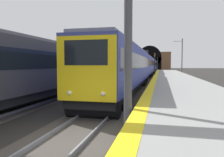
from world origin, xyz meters
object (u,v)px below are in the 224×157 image
at_px(train_adjacent_platform, 106,66).
at_px(railway_signal_mid, 155,62).
at_px(railway_signal_far, 157,63).
at_px(catenary_mast_near, 182,57).
at_px(train_main_approaching, 146,65).

relative_size(train_adjacent_platform, railway_signal_mid, 11.72).
height_order(railway_signal_far, catenary_mast_near, catenary_mast_near).
relative_size(train_adjacent_platform, railway_signal_far, 10.95).
distance_m(railway_signal_mid, catenary_mast_near, 5.86).
bearing_deg(train_adjacent_platform, railway_signal_far, 174.92).
xyz_separation_m(train_adjacent_platform, railway_signal_mid, (18.05, -6.72, 0.76)).
height_order(train_main_approaching, railway_signal_far, railway_signal_far).
distance_m(train_main_approaching, railway_signal_mid, 2.12).
bearing_deg(train_main_approaching, train_adjacent_platform, -15.76).
height_order(train_main_approaching, train_adjacent_platform, train_main_approaching).
xyz_separation_m(railway_signal_far, catenary_mast_near, (-46.32, -5.76, 0.84)).
bearing_deg(train_adjacent_platform, railway_signal_mid, 160.49).
xyz_separation_m(railway_signal_mid, railway_signal_far, (45.97, 0.00, 0.20)).
relative_size(railway_signal_mid, catenary_mast_near, 0.63).
bearing_deg(catenary_mast_near, railway_signal_far, 7.08).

